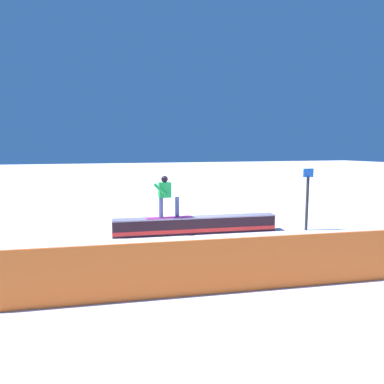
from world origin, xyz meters
name	(u,v)px	position (x,y,z in m)	size (l,w,h in m)	color
ground_plane	(196,233)	(0.00, 0.00, 0.00)	(120.00, 120.00, 0.00)	white
grind_box	(196,226)	(0.00, 0.00, 0.26)	(5.60, 1.12, 0.58)	black
snowboarder	(166,195)	(1.02, -0.11, 1.35)	(1.56, 0.42, 1.41)	#B62990
safety_fence	(274,263)	(0.00, 4.94, 0.56)	(11.31, 0.06, 1.12)	orange
trail_marker	(307,198)	(-3.86, 0.77, 1.17)	(0.40, 0.10, 2.19)	#262628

